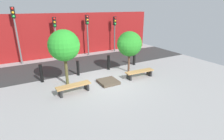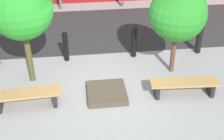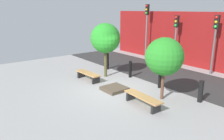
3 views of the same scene
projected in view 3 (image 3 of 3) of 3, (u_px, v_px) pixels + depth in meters
The scene contains 15 objects.
ground_plane at pixel (115, 90), 10.66m from camera, with size 18.00×18.00×0.00m, color #979797.
road_strip at pixel (169, 75), 13.09m from camera, with size 18.00×3.82×0.01m, color #303030.
building_facade at pixel (201, 40), 14.43m from camera, with size 16.20×0.50×3.65m, color maroon.
bench_left at pixel (88, 75), 12.03m from camera, with size 1.79×0.57×0.43m.
bench_right at pixel (143, 99), 8.83m from camera, with size 1.88×0.55×0.43m.
planter_bed at pixel (114, 89), 10.61m from camera, with size 1.06×1.08×0.15m, color #4E4233.
tree_behind_left_bench at pixel (105, 38), 12.22m from camera, with size 1.67×1.67×3.07m.
tree_behind_right_bench at pixel (164, 57), 9.10m from camera, with size 1.61×1.61×2.70m.
bollard_far_left at pixel (107, 61), 14.19m from camera, with size 0.18×0.18×1.08m, color black.
bollard_left at pixel (130, 69), 12.53m from camera, with size 0.17×0.17×0.96m, color black.
bollard_center at pixel (160, 78), 10.84m from camera, with size 0.18×0.18×1.03m, color black.
bollard_right at pixel (201, 91), 9.17m from camera, with size 0.20×0.20×0.95m, color black.
traffic_light_west at pixel (147, 22), 16.75m from camera, with size 0.28×0.27×4.16m.
traffic_light_mid_west at pixel (176, 31), 14.79m from camera, with size 0.28×0.27×3.40m.
traffic_light_mid_east at pixel (215, 34), 12.68m from camera, with size 0.28×0.27×3.49m.
Camera 3 is at (7.83, -6.22, 3.81)m, focal length 35.00 mm.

